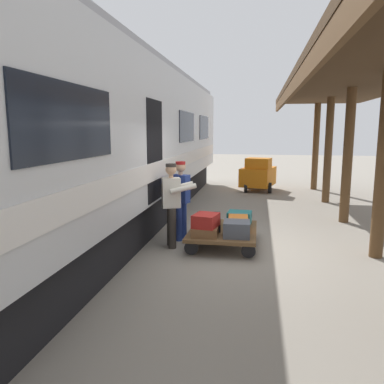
{
  "coord_description": "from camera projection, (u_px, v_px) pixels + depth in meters",
  "views": [
    {
      "loc": [
        -0.34,
        7.32,
        2.36
      ],
      "look_at": [
        0.94,
        0.07,
        1.15
      ],
      "focal_mm": 35.35,
      "sensor_mm": 36.0,
      "label": 1
    }
  ],
  "objects": [
    {
      "name": "suitcase_black_hardshell",
      "position": [
        209.0,
        222.0,
        7.82
      ],
      "size": [
        0.56,
        0.67,
        0.29
      ],
      "primitive_type": "cube",
      "rotation": [
        0.0,
        0.0,
        0.11
      ],
      "color": "black",
      "rests_on": "luggage_cart"
    },
    {
      "name": "luggage_cart",
      "position": [
        223.0,
        232.0,
        7.8
      ],
      "size": [
        1.36,
        1.78,
        0.34
      ],
      "color": "brown",
      "rests_on": "ground_plane"
    },
    {
      "name": "suitcase_tan_vintage",
      "position": [
        211.0,
        219.0,
        8.3
      ],
      "size": [
        0.42,
        0.51,
        0.18
      ],
      "primitive_type": "cube",
      "rotation": [
        0.0,
        0.0,
        0.11
      ],
      "color": "tan",
      "rests_on": "luggage_cart"
    },
    {
      "name": "suitcase_brown_leather",
      "position": [
        205.0,
        231.0,
        7.35
      ],
      "size": [
        0.52,
        0.6,
        0.17
      ],
      "primitive_type": "cube",
      "rotation": [
        0.0,
        0.0,
        0.04
      ],
      "color": "brown",
      "rests_on": "luggage_cart"
    },
    {
      "name": "suitcase_red_plastic",
      "position": [
        206.0,
        220.0,
        7.3
      ],
      "size": [
        0.52,
        0.59,
        0.25
      ],
      "primitive_type": "cube",
      "rotation": [
        0.0,
        0.0,
        -0.2
      ],
      "color": "#AD231E",
      "rests_on": "suitcase_brown_leather"
    },
    {
      "name": "train_car",
      "position": [
        85.0,
        145.0,
        7.77
      ],
      "size": [
        3.02,
        19.51,
        4.0
      ],
      "color": "silver",
      "rests_on": "ground_plane"
    },
    {
      "name": "suitcase_slate_roller",
      "position": [
        237.0,
        229.0,
        7.24
      ],
      "size": [
        0.52,
        0.5,
        0.3
      ],
      "primitive_type": "cube",
      "rotation": [
        0.0,
        0.0,
        0.03
      ],
      "color": "#4C515B",
      "rests_on": "luggage_cart"
    },
    {
      "name": "suitcase_orange_carryall",
      "position": [
        238.0,
        223.0,
        7.71
      ],
      "size": [
        0.43,
        0.55,
        0.28
      ],
      "primitive_type": "cube",
      "rotation": [
        0.0,
        0.0,
        0.06
      ],
      "color": "#CC6B23",
      "rests_on": "luggage_cart"
    },
    {
      "name": "baggage_tug",
      "position": [
        258.0,
        175.0,
        14.81
      ],
      "size": [
        1.47,
        1.91,
        1.3
      ],
      "color": "orange",
      "rests_on": "ground_plane"
    },
    {
      "name": "porter_by_door",
      "position": [
        172.0,
        202.0,
        7.6
      ],
      "size": [
        0.74,
        0.58,
        1.7
      ],
      "color": "#332D28",
      "rests_on": "ground_plane"
    },
    {
      "name": "porter_in_overalls",
      "position": [
        180.0,
        198.0,
        8.12
      ],
      "size": [
        0.73,
        0.56,
        1.7
      ],
      "color": "navy",
      "rests_on": "ground_plane"
    },
    {
      "name": "suitcase_teal_softside",
      "position": [
        239.0,
        218.0,
        8.19
      ],
      "size": [
        0.53,
        0.48,
        0.28
      ],
      "primitive_type": "cube",
      "rotation": [
        0.0,
        0.0,
        -0.09
      ],
      "color": "#1E666B",
      "rests_on": "luggage_cart"
    },
    {
      "name": "ground_plane",
      "position": [
        239.0,
        249.0,
        7.56
      ],
      "size": [
        60.0,
        60.0,
        0.0
      ],
      "primitive_type": "plane",
      "color": "gray"
    }
  ]
}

